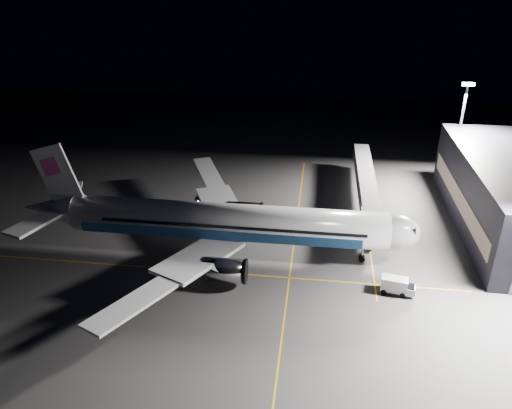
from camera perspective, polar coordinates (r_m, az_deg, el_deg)
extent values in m
plane|color=#4C4C4F|center=(78.37, -3.18, -5.37)|extent=(200.00, 200.00, 0.00)
cube|color=gold|center=(77.32, 4.16, -5.88)|extent=(0.25, 80.00, 0.01)
cube|color=gold|center=(73.41, -4.04, -7.78)|extent=(70.00, 0.25, 0.01)
cube|color=gold|center=(86.37, 12.59, -2.84)|extent=(0.25, 40.00, 0.01)
cylinder|color=silver|center=(75.75, -3.28, -1.95)|extent=(48.00, 5.60, 5.60)
ellipsoid|color=silver|center=(75.39, 14.98, -3.01)|extent=(8.96, 5.60, 5.60)
cube|color=black|center=(75.29, 16.80, -2.43)|extent=(2.20, 3.40, 0.90)
cone|color=silver|center=(85.31, -22.45, -0.44)|extent=(9.00, 5.49, 5.49)
cube|color=navy|center=(78.76, -3.61, -1.54)|extent=(42.24, 0.25, 1.50)
cube|color=navy|center=(73.98, -4.42, -3.51)|extent=(42.24, 0.25, 1.50)
cube|color=silver|center=(83.91, -3.93, -0.27)|extent=(11.36, 15.23, 1.53)
cube|color=silver|center=(70.28, -6.46, -5.99)|extent=(11.36, 15.23, 1.53)
cube|color=silver|center=(95.69, -5.44, 3.65)|extent=(8.57, 13.22, 1.31)
cube|color=silver|center=(61.41, -13.90, -10.97)|extent=(8.57, 13.22, 1.31)
cube|color=silver|center=(89.03, -20.66, 1.19)|extent=(6.20, 9.67, 0.45)
cube|color=silver|center=(80.99, -23.88, -1.89)|extent=(6.20, 9.67, 0.45)
cube|color=white|center=(81.93, -21.74, 3.16)|extent=(7.53, 0.40, 10.28)
cube|color=#DC4BA0|center=(81.83, -22.39, 4.08)|extent=(3.22, 0.55, 3.22)
cylinder|color=#B7B7BF|center=(84.70, -1.32, -0.82)|extent=(5.60, 3.40, 3.40)
cylinder|color=#B7B7BF|center=(69.35, -3.61, -7.47)|extent=(5.60, 3.40, 3.40)
cylinder|color=#9999A0|center=(76.96, 12.05, -5.52)|extent=(0.26, 0.26, 2.50)
cylinder|color=black|center=(77.37, 11.99, -6.03)|extent=(0.90, 0.70, 0.90)
cylinder|color=#9999A0|center=(81.93, -4.72, -2.92)|extent=(0.26, 0.26, 2.50)
cylinder|color=#9999A0|center=(74.72, -6.08, -6.07)|extent=(0.26, 0.26, 2.50)
cylinder|color=black|center=(82.27, -4.71, -3.35)|extent=(1.10, 1.60, 1.10)
cylinder|color=black|center=(75.09, -6.06, -6.53)|extent=(1.10, 1.60, 1.10)
cube|color=brown|center=(90.49, 22.17, 0.69)|extent=(0.15, 36.00, 3.00)
cube|color=#B2B2B7|center=(93.43, 12.45, 2.59)|extent=(3.00, 33.90, 2.80)
cube|color=#B2B2B7|center=(79.14, 13.18, -1.92)|extent=(3.60, 3.20, 3.40)
cylinder|color=#9999A0|center=(80.58, 12.96, -3.84)|extent=(0.70, 0.70, 3.10)
cylinder|color=black|center=(80.39, 12.92, -4.90)|extent=(0.70, 0.30, 0.70)
cylinder|color=black|center=(81.94, 12.83, -4.26)|extent=(0.70, 0.30, 0.70)
cylinder|color=#59595E|center=(105.85, 22.12, 7.17)|extent=(0.44, 0.44, 20.00)
cube|color=#59595E|center=(103.33, 23.09, 12.56)|extent=(2.40, 0.50, 0.80)
cube|color=white|center=(103.00, 23.13, 12.52)|extent=(2.20, 0.15, 0.60)
cube|color=white|center=(71.05, 15.52, -8.75)|extent=(3.77, 2.36, 1.93)
cube|color=white|center=(71.39, 17.17, -9.33)|extent=(1.68, 1.89, 1.05)
cube|color=black|center=(71.14, 17.22, -9.04)|extent=(1.30, 1.66, 0.44)
cylinder|color=black|center=(72.39, 16.45, -9.14)|extent=(0.73, 0.34, 0.70)
cylinder|color=black|center=(70.87, 16.37, -9.97)|extent=(0.73, 0.34, 0.70)
cylinder|color=black|center=(72.37, 14.50, -8.88)|extent=(0.73, 0.34, 0.70)
cylinder|color=black|center=(70.85, 14.38, -9.70)|extent=(0.73, 0.34, 0.70)
cube|color=black|center=(93.47, -6.19, 0.50)|extent=(2.48, 1.62, 1.11)
cube|color=black|center=(93.17, -6.21, 0.89)|extent=(1.05, 1.05, 0.60)
sphere|color=#FFF2CC|center=(92.93, -6.62, 0.31)|extent=(0.26, 0.26, 0.26)
sphere|color=#FFF2CC|center=(92.66, -6.02, 0.27)|extent=(0.26, 0.26, 0.26)
cylinder|color=black|center=(94.17, -5.51, 0.42)|extent=(0.61, 0.25, 0.60)
cylinder|color=black|center=(92.69, -5.78, -0.02)|extent=(0.61, 0.25, 0.60)
cylinder|color=black|center=(94.65, -6.56, 0.51)|extent=(0.61, 0.25, 0.60)
cylinder|color=black|center=(93.18, -6.86, 0.06)|extent=(0.61, 0.25, 0.60)
cone|color=#F4540A|center=(91.65, -6.19, -0.33)|extent=(0.46, 0.46, 0.68)
cone|color=#F4540A|center=(86.56, 0.76, -1.86)|extent=(0.41, 0.41, 0.62)
cone|color=#F4540A|center=(87.08, -7.15, -1.89)|extent=(0.43, 0.43, 0.64)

